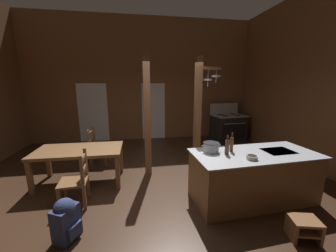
% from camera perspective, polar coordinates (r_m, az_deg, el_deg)
% --- Properties ---
extents(ground_plane, '(8.59, 8.24, 0.10)m').
position_cam_1_polar(ground_plane, '(4.12, -4.56, -18.62)').
color(ground_plane, '#382316').
extents(wall_back, '(8.59, 0.14, 4.29)m').
position_cam_1_polar(wall_back, '(7.31, -7.49, 12.90)').
color(wall_back, brown).
rests_on(wall_back, ground_plane).
extents(glazed_door_back_left, '(1.00, 0.01, 2.05)m').
position_cam_1_polar(glazed_door_back_left, '(7.46, -20.83, 3.55)').
color(glazed_door_back_left, white).
rests_on(glazed_door_back_left, ground_plane).
extents(glazed_panel_back_right, '(0.84, 0.01, 2.05)m').
position_cam_1_polar(glazed_panel_back_right, '(7.34, -4.18, 4.20)').
color(glazed_panel_back_right, white).
rests_on(glazed_panel_back_right, ground_plane).
extents(kitchen_island, '(2.21, 1.08, 0.88)m').
position_cam_1_polar(kitchen_island, '(3.92, 23.29, -13.24)').
color(kitchen_island, brown).
rests_on(kitchen_island, ground_plane).
extents(stove_range, '(1.22, 0.92, 1.32)m').
position_cam_1_polar(stove_range, '(7.51, 17.01, -0.34)').
color(stove_range, black).
rests_on(stove_range, ground_plane).
extents(support_post_with_pot_rack, '(0.59, 0.21, 2.64)m').
position_cam_1_polar(support_post_with_pot_rack, '(4.57, 8.88, 4.09)').
color(support_post_with_pot_rack, brown).
rests_on(support_post_with_pot_rack, ground_plane).
extents(support_post_center, '(0.14, 0.14, 2.64)m').
position_cam_1_polar(support_post_center, '(4.34, -6.01, 2.40)').
color(support_post_center, brown).
rests_on(support_post_center, ground_plane).
extents(step_stool, '(0.42, 0.36, 0.30)m').
position_cam_1_polar(step_stool, '(3.48, 34.65, -22.97)').
color(step_stool, brown).
rests_on(step_stool, ground_plane).
extents(dining_table, '(1.71, 0.92, 0.74)m').
position_cam_1_polar(dining_table, '(4.49, -24.25, -7.15)').
color(dining_table, brown).
rests_on(dining_table, ground_plane).
extents(ladderback_chair_near_window, '(0.47, 0.47, 0.95)m').
position_cam_1_polar(ladderback_chair_near_window, '(3.80, -24.95, -14.02)').
color(ladderback_chair_near_window, brown).
rests_on(ladderback_chair_near_window, ground_plane).
extents(ladderback_chair_by_post, '(0.49, 0.49, 0.95)m').
position_cam_1_polar(ladderback_chair_by_post, '(5.40, -19.71, -5.77)').
color(ladderback_chair_by_post, brown).
rests_on(ladderback_chair_by_post, ground_plane).
extents(backpack, '(0.38, 0.38, 0.60)m').
position_cam_1_polar(backpack, '(3.18, -27.47, -22.64)').
color(backpack, navy).
rests_on(backpack, ground_plane).
extents(stockpot_on_counter, '(0.35, 0.28, 0.17)m').
position_cam_1_polar(stockpot_on_counter, '(3.55, 12.36, -6.01)').
color(stockpot_on_counter, '#A8AAB2').
rests_on(stockpot_on_counter, kitchen_island).
extents(mixing_bowl_on_counter, '(0.17, 0.17, 0.06)m').
position_cam_1_polar(mixing_bowl_on_counter, '(3.43, 23.12, -8.33)').
color(mixing_bowl_on_counter, '#B2A893').
rests_on(mixing_bowl_on_counter, kitchen_island).
extents(bottle_tall_on_counter, '(0.06, 0.06, 0.34)m').
position_cam_1_polar(bottle_tall_on_counter, '(3.65, 17.92, -4.97)').
color(bottle_tall_on_counter, '#56331E').
rests_on(bottle_tall_on_counter, kitchen_island).
extents(bottle_short_on_counter, '(0.07, 0.07, 0.33)m').
position_cam_1_polar(bottle_short_on_counter, '(3.48, 16.72, -5.79)').
color(bottle_short_on_counter, '#56331E').
rests_on(bottle_short_on_counter, kitchen_island).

